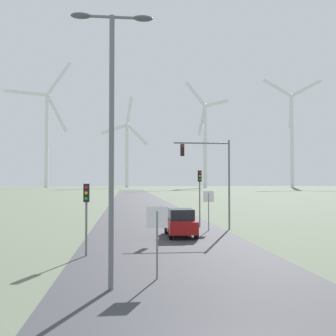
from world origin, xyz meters
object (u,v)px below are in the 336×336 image
at_px(wind_turbine_right, 205,138).
at_px(wind_turbine_far_right, 292,132).
at_px(traffic_light_mast_overhead, 211,166).
at_px(wind_turbine_center, 127,148).
at_px(wind_turbine_left, 47,130).
at_px(traffic_light_post_near_right, 200,186).
at_px(streetlamp, 112,115).
at_px(car_approaching, 181,223).
at_px(stop_sign_far, 209,203).
at_px(traffic_light_post_near_left, 86,203).
at_px(stop_sign_near, 157,228).

relative_size(wind_turbine_right, wind_turbine_far_right, 0.91).
bearing_deg(traffic_light_mast_overhead, wind_turbine_far_right, 64.73).
height_order(wind_turbine_center, wind_turbine_far_right, wind_turbine_far_right).
bearing_deg(wind_turbine_left, traffic_light_post_near_right, -75.71).
bearing_deg(traffic_light_post_near_right, wind_turbine_center, 91.46).
bearing_deg(wind_turbine_right, streetlamp, -102.39).
bearing_deg(car_approaching, wind_turbine_center, 90.82).
bearing_deg(stop_sign_far, wind_turbine_left, 104.20).
bearing_deg(traffic_light_post_near_left, wind_turbine_far_right, 63.86).
distance_m(wind_turbine_left, wind_turbine_far_right, 145.56).
bearing_deg(wind_turbine_right, traffic_light_mast_overhead, -101.40).
bearing_deg(traffic_light_post_near_right, traffic_light_mast_overhead, -69.74).
distance_m(streetlamp, traffic_light_post_near_right, 18.83).
bearing_deg(stop_sign_near, traffic_light_post_near_right, 73.84).
xyz_separation_m(traffic_light_post_near_right, car_approaching, (-2.25, -5.07, -2.39)).
height_order(traffic_light_post_near_left, car_approaching, traffic_light_post_near_left).
xyz_separation_m(wind_turbine_left, wind_turbine_center, (46.90, 2.85, -9.77)).
bearing_deg(stop_sign_far, wind_turbine_right, 78.53).
height_order(streetlamp, wind_turbine_left, wind_turbine_left).
xyz_separation_m(traffic_light_post_near_left, wind_turbine_right, (47.31, 202.61, 26.22)).
bearing_deg(stop_sign_far, wind_turbine_far_right, 64.71).
xyz_separation_m(traffic_light_post_near_left, traffic_light_post_near_right, (7.81, 11.36, 0.70)).
distance_m(car_approaching, wind_turbine_center, 214.09).
height_order(wind_turbine_left, wind_turbine_far_right, wind_turbine_left).
height_order(streetlamp, car_approaching, streetlamp).
height_order(traffic_light_post_near_right, wind_turbine_left, wind_turbine_left).
bearing_deg(traffic_light_post_near_right, streetlamp, -110.00).
bearing_deg(traffic_light_post_near_left, stop_sign_far, 48.48).
bearing_deg(wind_turbine_left, wind_turbine_far_right, -4.30).
bearing_deg(streetlamp, stop_sign_far, 66.56).
height_order(stop_sign_near, traffic_light_post_near_right, traffic_light_post_near_right).
bearing_deg(car_approaching, stop_sign_far, 48.48).
bearing_deg(stop_sign_near, wind_turbine_far_right, 65.08).
relative_size(wind_turbine_left, wind_turbine_right, 1.25).
relative_size(stop_sign_near, car_approaching, 0.65).
distance_m(streetlamp, traffic_light_mast_overhead, 17.40).
height_order(car_approaching, wind_turbine_center, wind_turbine_center).
distance_m(traffic_light_post_near_left, wind_turbine_left, 222.95).
xyz_separation_m(traffic_light_post_near_right, wind_turbine_left, (-52.19, 204.91, 30.40)).
xyz_separation_m(streetlamp, traffic_light_post_near_left, (-1.43, 6.16, -3.33)).
height_order(stop_sign_near, traffic_light_mast_overhead, traffic_light_mast_overhead).
bearing_deg(traffic_light_post_near_left, car_approaching, 48.47).
bearing_deg(traffic_light_mast_overhead, stop_sign_near, -109.93).
xyz_separation_m(car_approaching, wind_turbine_left, (-49.94, 209.98, 32.79)).
relative_size(traffic_light_post_near_right, wind_turbine_left, 0.06).
xyz_separation_m(traffic_light_post_near_right, traffic_light_mast_overhead, (0.60, -1.62, 1.49)).
xyz_separation_m(traffic_light_post_near_right, wind_turbine_right, (39.49, 191.25, 25.52)).
bearing_deg(stop_sign_far, streetlamp, -113.44).
xyz_separation_m(streetlamp, stop_sign_near, (1.66, 1.25, -4.03)).
distance_m(stop_sign_near, traffic_light_mast_overhead, 15.85).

